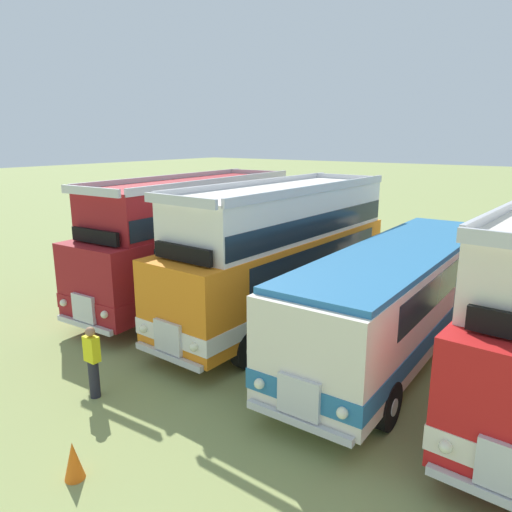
% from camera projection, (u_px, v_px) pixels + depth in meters
% --- Properties ---
extents(bus_first_in_row, '(3.03, 9.94, 4.52)m').
position_uv_depth(bus_first_in_row, '(195.00, 236.00, 17.51)').
color(bus_first_in_row, maroon).
rests_on(bus_first_in_row, ground).
extents(bus_second_in_row, '(2.84, 9.86, 4.52)m').
position_uv_depth(bus_second_in_row, '(283.00, 251.00, 15.27)').
color(bus_second_in_row, orange).
rests_on(bus_second_in_row, ground).
extents(bus_third_in_row, '(2.67, 10.93, 2.99)m').
position_uv_depth(bus_third_in_row, '(400.00, 291.00, 13.20)').
color(bus_third_in_row, silver).
rests_on(bus_third_in_row, ground).
extents(cone_near_end, '(0.36, 0.36, 0.72)m').
position_uv_depth(cone_near_end, '(73.00, 461.00, 8.40)').
color(cone_near_end, orange).
rests_on(cone_near_end, ground).
extents(marshal_person, '(0.36, 0.24, 1.73)m').
position_uv_depth(marshal_person, '(93.00, 362.00, 10.94)').
color(marshal_person, '#23232D').
rests_on(marshal_person, ground).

